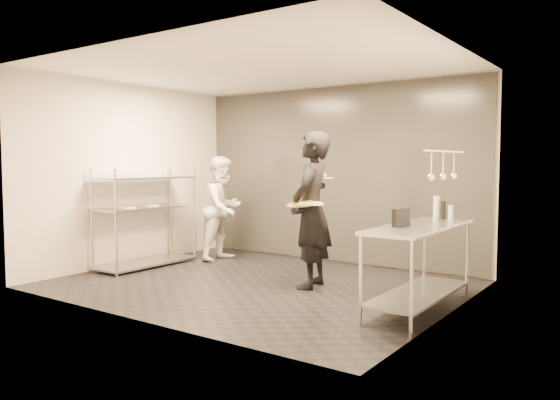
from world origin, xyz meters
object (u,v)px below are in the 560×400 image
Objects in this scene: waiter at (311,210)px; chef at (223,208)px; prep_counter at (419,252)px; pizza_plate_far at (311,203)px; bottle_clear at (451,213)px; salad_plate at (323,176)px; bottle_dark at (443,210)px; pass_rack at (146,216)px; bottle_green at (436,207)px; pos_monitor at (401,217)px; pizza_plate_near at (298,205)px.

waiter is 1.17× the size of chef.
pizza_plate_far is at bearing 177.94° from prep_counter.
bottle_clear is at bearing 90.92° from waiter.
pizza_plate_far is at bearing 15.29° from waiter.
pizza_plate_far is 1.27× the size of salad_plate.
bottle_dark is (1.38, 0.75, -0.06)m from pizza_plate_far.
chef is (-3.73, 1.10, 0.21)m from prep_counter.
pizza_plate_far is (2.93, 0.05, 0.32)m from pass_rack.
bottle_clear is at bearing -27.51° from bottle_green.
pos_monitor is at bearing -112.57° from chef.
pizza_plate_near is 0.88× the size of pizza_plate_far.
salad_plate is 0.98× the size of bottle_green.
prep_counter is at bearing 66.24° from waiter.
bottle_dark reaches higher than pizza_plate_near.
chef reaches higher than bottle_clear.
salad_plate reaches higher than pos_monitor.
pizza_plate_near is 1.66m from bottle_green.
bottle_clear is 0.82× the size of bottle_dark.
prep_counter is at bearing -108.94° from chef.
pizza_plate_far is 0.65m from salad_plate.
bottle_dark is at bearing 24.82° from pizza_plate_near.
bottle_dark is (3.71, -0.30, 0.19)m from chef.
waiter is at bearing -164.59° from bottle_clear.
pizza_plate_far is at bearing -151.54° from bottle_dark.
chef reaches higher than pos_monitor.
pizza_plate_far is 1.93× the size of bottle_clear.
waiter is 7.50× the size of salad_plate.
prep_counter is at bearing 0.03° from pass_rack.
prep_counter is 1.57m from waiter.
pos_monitor is 1.02m from bottle_green.
chef is 3.86m from bottle_clear.
pass_rack reaches higher than pizza_plate_near.
prep_counter is 1.07× the size of chef.
pos_monitor reaches higher than bottle_clear.
pass_rack is at bearing -178.96° from pizza_plate_far.
pass_rack is at bearing -171.10° from bottle_clear.
pizza_plate_near is at bearing -39.61° from waiter.
chef is at bearing 163.57° from prep_counter.
pos_monitor is at bearing -29.57° from salad_plate.
chef is 6.39× the size of salad_plate.
chef reaches higher than salad_plate.
chef is at bearing 171.28° from pos_monitor.
waiter reaches higher than salad_plate.
pass_rack reaches higher than pos_monitor.
pass_rack is 0.89× the size of prep_counter.
pos_monitor is at bearing -2.93° from pass_rack.
pos_monitor is at bearing -118.78° from prep_counter.
waiter reaches higher than bottle_green.
pizza_plate_far is at bearing -74.33° from salad_plate.
salad_plate is at bearing -105.59° from chef.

